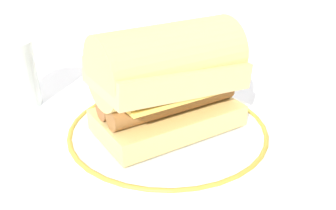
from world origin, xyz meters
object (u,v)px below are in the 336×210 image
(drinking_glass, at_px, (14,78))
(plate, at_px, (168,131))
(butter_knife, at_px, (173,74))
(sausage_sandwich, at_px, (168,78))

(drinking_glass, bearing_deg, plate, -36.05)
(drinking_glass, relative_size, butter_knife, 0.70)
(plate, bearing_deg, butter_knife, 74.03)
(plate, distance_m, sausage_sandwich, 0.07)
(sausage_sandwich, bearing_deg, drinking_glass, 124.93)
(drinking_glass, bearing_deg, sausage_sandwich, -36.05)
(butter_knife, bearing_deg, plate, -105.97)
(drinking_glass, bearing_deg, butter_knife, 12.53)
(plate, xyz_separation_m, butter_knife, (0.06, 0.20, -0.00))
(butter_knife, bearing_deg, drinking_glass, -167.47)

